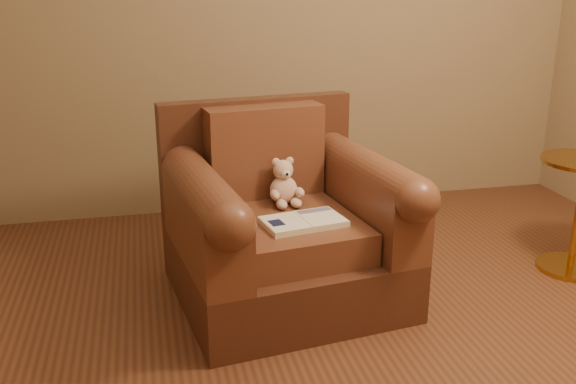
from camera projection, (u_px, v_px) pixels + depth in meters
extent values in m
plane|color=brown|center=(384.00, 369.00, 2.53)|extent=(4.00, 4.00, 0.00)
cube|color=#4A2618|center=(286.00, 270.00, 3.07)|extent=(1.12, 1.07, 0.28)
cube|color=#4A2618|center=(257.00, 157.00, 3.30)|extent=(1.00, 0.24, 0.62)
cube|color=brown|center=(289.00, 232.00, 2.96)|extent=(0.67, 0.77, 0.15)
cube|color=brown|center=(265.00, 151.00, 3.16)|extent=(0.59, 0.24, 0.45)
cube|color=brown|center=(204.00, 226.00, 2.79)|extent=(0.31, 0.87, 0.32)
cube|color=brown|center=(367.00, 204.00, 3.06)|extent=(0.31, 0.87, 0.32)
cylinder|color=brown|center=(203.00, 191.00, 2.74)|extent=(0.31, 0.87, 0.20)
cylinder|color=brown|center=(368.00, 172.00, 3.01)|extent=(0.31, 0.87, 0.20)
ellipsoid|color=beige|center=(284.00, 190.00, 3.09)|extent=(0.13, 0.12, 0.14)
sphere|color=beige|center=(283.00, 170.00, 3.07)|extent=(0.10, 0.10, 0.10)
ellipsoid|color=beige|center=(276.00, 162.00, 3.05)|extent=(0.04, 0.02, 0.04)
ellipsoid|color=beige|center=(290.00, 161.00, 3.07)|extent=(0.04, 0.02, 0.04)
ellipsoid|color=beige|center=(286.00, 174.00, 3.03)|extent=(0.05, 0.03, 0.04)
sphere|color=black|center=(287.00, 174.00, 3.01)|extent=(0.01, 0.01, 0.01)
ellipsoid|color=beige|center=(275.00, 195.00, 3.02)|extent=(0.04, 0.09, 0.04)
ellipsoid|color=beige|center=(300.00, 192.00, 3.06)|extent=(0.04, 0.09, 0.04)
ellipsoid|color=beige|center=(282.00, 204.00, 3.02)|extent=(0.05, 0.09, 0.04)
ellipsoid|color=beige|center=(296.00, 203.00, 3.04)|extent=(0.05, 0.09, 0.04)
cube|color=beige|center=(303.00, 222.00, 2.83)|extent=(0.39, 0.27, 0.02)
cube|color=white|center=(285.00, 222.00, 2.80)|extent=(0.21, 0.24, 0.00)
cube|color=white|center=(321.00, 216.00, 2.86)|extent=(0.21, 0.24, 0.00)
cube|color=beige|center=(303.00, 219.00, 2.83)|extent=(0.05, 0.21, 0.00)
cube|color=#0F1638|center=(276.00, 223.00, 2.78)|extent=(0.07, 0.08, 0.00)
cube|color=slate|center=(314.00, 210.00, 2.93)|extent=(0.17, 0.07, 0.00)
cylinder|color=#B88232|center=(570.00, 267.00, 3.39)|extent=(0.35, 0.35, 0.03)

